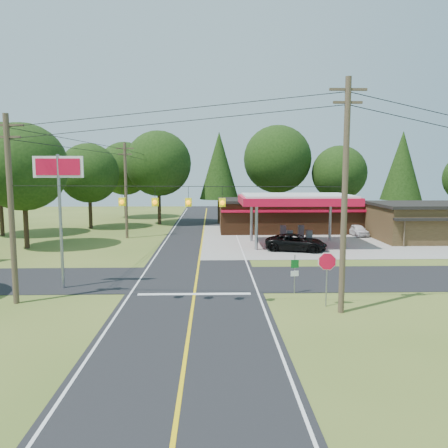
{
  "coord_description": "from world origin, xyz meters",
  "views": [
    {
      "loc": [
        1.04,
        -28.07,
        7.06
      ],
      "look_at": [
        2.0,
        7.0,
        2.8
      ],
      "focal_mm": 35.0,
      "sensor_mm": 36.0,
      "label": 1
    }
  ],
  "objects_px": {
    "suv_car": "(296,243)",
    "gas_canopy": "(296,201)",
    "sedan_car": "(358,230)",
    "octagonal_stop_sign": "(327,265)",
    "big_stop_sign": "(59,187)"
  },
  "relations": [
    {
      "from": "octagonal_stop_sign",
      "to": "gas_canopy",
      "type": "bearing_deg",
      "value": 84.0
    },
    {
      "from": "gas_canopy",
      "to": "big_stop_sign",
      "type": "height_order",
      "value": "big_stop_sign"
    },
    {
      "from": "suv_car",
      "to": "gas_canopy",
      "type": "bearing_deg",
      "value": 5.74
    },
    {
      "from": "gas_canopy",
      "to": "octagonal_stop_sign",
      "type": "xyz_separation_m",
      "value": [
        -2.0,
        -19.01,
        -2.07
      ]
    },
    {
      "from": "sedan_car",
      "to": "big_stop_sign",
      "type": "height_order",
      "value": "big_stop_sign"
    },
    {
      "from": "sedan_car",
      "to": "octagonal_stop_sign",
      "type": "bearing_deg",
      "value": -116.39
    },
    {
      "from": "suv_car",
      "to": "sedan_car",
      "type": "relative_size",
      "value": 1.49
    },
    {
      "from": "big_stop_sign",
      "to": "octagonal_stop_sign",
      "type": "distance_m",
      "value": 16.01
    },
    {
      "from": "gas_canopy",
      "to": "sedan_car",
      "type": "relative_size",
      "value": 2.93
    },
    {
      "from": "gas_canopy",
      "to": "sedan_car",
      "type": "distance_m",
      "value": 10.58
    },
    {
      "from": "suv_car",
      "to": "sedan_car",
      "type": "bearing_deg",
      "value": -28.56
    },
    {
      "from": "sedan_car",
      "to": "octagonal_stop_sign",
      "type": "relative_size",
      "value": 1.25
    },
    {
      "from": "octagonal_stop_sign",
      "to": "sedan_car",
      "type": "bearing_deg",
      "value": 68.11
    },
    {
      "from": "sedan_car",
      "to": "gas_canopy",
      "type": "bearing_deg",
      "value": -148.21
    },
    {
      "from": "gas_canopy",
      "to": "big_stop_sign",
      "type": "relative_size",
      "value": 1.32
    }
  ]
}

